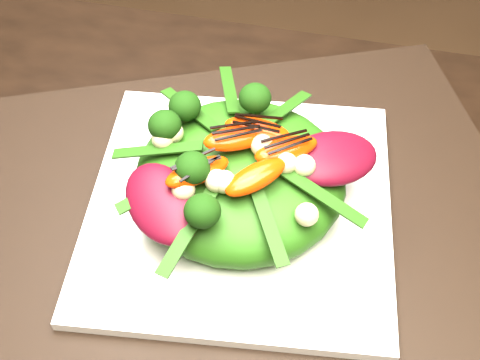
% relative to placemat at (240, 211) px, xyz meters
% --- Properties ---
extents(placemat, '(0.63, 0.56, 0.00)m').
position_rel_placemat_xyz_m(placemat, '(0.00, 0.00, 0.00)').
color(placemat, black).
rests_on(placemat, dining_table).
extents(plate_base, '(0.30, 0.30, 0.01)m').
position_rel_placemat_xyz_m(plate_base, '(0.00, 0.00, 0.01)').
color(plate_base, white).
rests_on(plate_base, placemat).
extents(salad_bowl, '(0.26, 0.26, 0.02)m').
position_rel_placemat_xyz_m(salad_bowl, '(0.00, -0.00, 0.02)').
color(salad_bowl, white).
rests_on(salad_bowl, plate_base).
extents(lettuce_mound, '(0.24, 0.24, 0.06)m').
position_rel_placemat_xyz_m(lettuce_mound, '(0.00, 0.00, 0.05)').
color(lettuce_mound, '#2A5E11').
rests_on(lettuce_mound, salad_bowl).
extents(radicchio_leaf, '(0.10, 0.09, 0.02)m').
position_rel_placemat_xyz_m(radicchio_leaf, '(0.08, 0.02, 0.07)').
color(radicchio_leaf, '#4A0715').
rests_on(radicchio_leaf, lettuce_mound).
extents(orange_segment, '(0.06, 0.05, 0.01)m').
position_rel_placemat_xyz_m(orange_segment, '(-0.02, 0.02, 0.09)').
color(orange_segment, '#FF3004').
rests_on(orange_segment, lettuce_mound).
extents(broccoli_floret, '(0.04, 0.04, 0.04)m').
position_rel_placemat_xyz_m(broccoli_floret, '(-0.06, 0.04, 0.09)').
color(broccoli_floret, '#0C370A').
rests_on(broccoli_floret, lettuce_mound).
extents(macadamia_nut, '(0.02, 0.02, 0.02)m').
position_rel_placemat_xyz_m(macadamia_nut, '(0.03, -0.03, 0.09)').
color(macadamia_nut, beige).
rests_on(macadamia_nut, lettuce_mound).
extents(balsamic_drizzle, '(0.04, 0.03, 0.00)m').
position_rel_placemat_xyz_m(balsamic_drizzle, '(-0.02, 0.02, 0.09)').
color(balsamic_drizzle, black).
rests_on(balsamic_drizzle, orange_segment).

